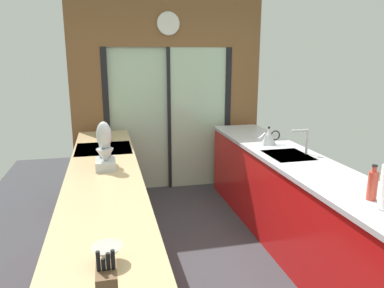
% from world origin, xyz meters
% --- Properties ---
extents(ground_plane, '(5.04, 7.60, 0.02)m').
position_xyz_m(ground_plane, '(0.00, 0.60, -0.01)').
color(ground_plane, '#38383D').
extents(back_wall_unit, '(2.64, 0.12, 2.70)m').
position_xyz_m(back_wall_unit, '(0.00, 2.40, 1.53)').
color(back_wall_unit, brown).
rests_on(back_wall_unit, ground_plane).
extents(left_counter_run, '(0.62, 3.80, 0.92)m').
position_xyz_m(left_counter_run, '(-0.91, 0.13, 0.47)').
color(left_counter_run, red).
rests_on(left_counter_run, ground_plane).
extents(right_counter_run, '(0.62, 3.80, 0.92)m').
position_xyz_m(right_counter_run, '(0.91, 0.30, 0.46)').
color(right_counter_run, red).
rests_on(right_counter_run, ground_plane).
extents(sink_faucet, '(0.19, 0.02, 0.26)m').
position_xyz_m(sink_faucet, '(1.06, 0.55, 1.09)').
color(sink_faucet, '#B7BABC').
rests_on(sink_faucet, right_counter_run).
extents(oven_range, '(0.60, 0.60, 0.92)m').
position_xyz_m(oven_range, '(-0.91, 1.25, 0.46)').
color(oven_range, '#B7BABC').
rests_on(oven_range, ground_plane).
extents(mixing_bowl, '(0.16, 0.16, 0.08)m').
position_xyz_m(mixing_bowl, '(-0.89, -1.04, 0.96)').
color(mixing_bowl, gray).
rests_on(mixing_bowl, left_counter_run).
extents(stand_mixer, '(0.17, 0.27, 0.42)m').
position_xyz_m(stand_mixer, '(-0.89, 0.51, 1.08)').
color(stand_mixer, '#B7BABC').
rests_on(stand_mixer, left_counter_run).
extents(kettle, '(0.25, 0.17, 0.20)m').
position_xyz_m(kettle, '(0.89, 1.02, 1.01)').
color(kettle, '#B7BABC').
rests_on(kettle, right_counter_run).
extents(soap_bottle_far, '(0.07, 0.07, 0.25)m').
position_xyz_m(soap_bottle_far, '(0.89, -0.65, 1.03)').
color(soap_bottle_far, '#B23D2D').
rests_on(soap_bottle_far, right_counter_run).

